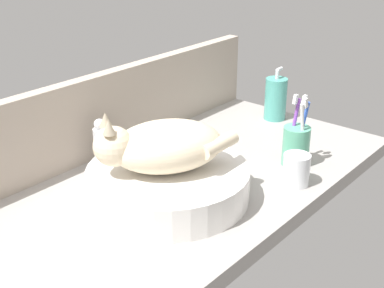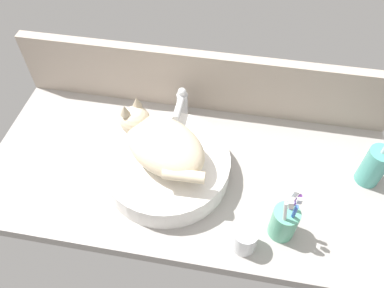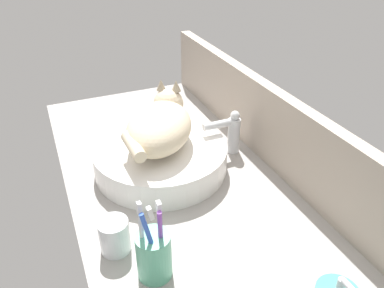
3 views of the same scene
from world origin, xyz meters
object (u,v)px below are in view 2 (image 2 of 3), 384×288
faucet (182,106)px  soap_dispenser (374,166)px  water_glass (244,240)px  cat (161,143)px  sink_basin (167,166)px  toothbrush_cup (284,222)px

faucet → soap_dispenser: size_ratio=0.83×
soap_dispenser → water_glass: bearing=-141.4°
cat → soap_dispenser: 60.70cm
sink_basin → water_glass: 30.97cm
cat → faucet: 22.04cm
sink_basin → water_glass: water_glass is taller
sink_basin → soap_dispenser: size_ratio=2.25×
faucet → soap_dispenser: 60.00cm
soap_dispenser → water_glass: 43.77cm
cat → soap_dispenser: cat is taller
water_glass → cat: bearing=142.8°
soap_dispenser → toothbrush_cup: bearing=-138.7°
soap_dispenser → toothbrush_cup: toothbrush_cup is taller
soap_dispenser → cat: bearing=-172.7°
cat → faucet: (1.38, 21.15, -6.03)cm
faucet → toothbrush_cup: size_ratio=0.73×
sink_basin → cat: bearing=150.7°
cat → sink_basin: bearing=-29.3°
cat → toothbrush_cup: size_ratio=1.62×
sink_basin → toothbrush_cup: bearing=-21.2°
cat → soap_dispenser: (59.84, 7.67, -6.71)cm
toothbrush_cup → water_glass: (-9.52, -5.66, -2.19)cm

